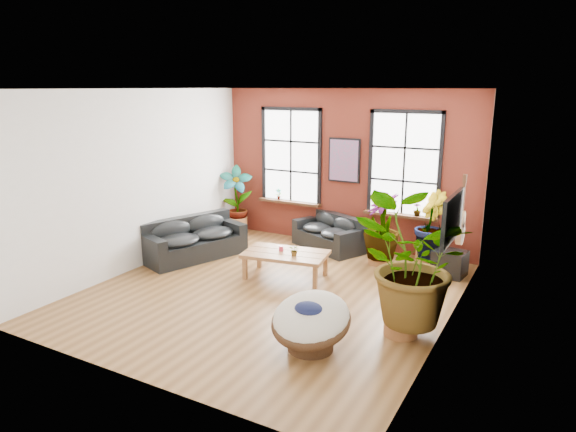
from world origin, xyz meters
name	(u,v)px	position (x,y,z in m)	size (l,w,h in m)	color
room	(275,194)	(0.00, 0.15, 1.75)	(6.04, 6.54, 3.54)	brown
sofa_back	(330,234)	(-0.14, 2.80, 0.34)	(1.83, 1.42, 0.76)	black
sofa_left	(193,240)	(-2.43, 0.84, 0.38)	(1.57, 2.31, 0.84)	black
coffee_table	(286,255)	(-0.12, 0.73, 0.44)	(1.68, 1.13, 0.60)	brown
papasan_chair	(311,321)	(1.52, -1.52, 0.43)	(1.10, 1.12, 0.83)	#432A17
poster	(344,160)	(0.00, 3.18, 1.95)	(0.74, 0.06, 0.98)	black
tv_wall_unit	(455,220)	(2.93, 0.60, 1.54)	(0.13, 1.86, 1.20)	black
media_box	(450,263)	(2.59, 2.34, 0.25)	(0.65, 0.57, 0.49)	black
pot_back_left	(236,225)	(-2.67, 2.78, 0.21)	(0.71, 0.71, 0.41)	#A26335
pot_back_right	(427,255)	(2.03, 2.87, 0.17)	(0.49, 0.49, 0.34)	#A26335
pot_right_wall	(401,323)	(2.49, -0.50, 0.18)	(0.62, 0.62, 0.37)	#A26335
pot_mid	(379,256)	(1.19, 2.34, 0.17)	(0.48, 0.48, 0.34)	#A26335
floor_plant_back_left	(236,197)	(-2.64, 2.78, 0.92)	(0.81, 0.55, 1.53)	#305D18
floor_plant_back_right	(430,224)	(2.04, 2.84, 0.83)	(0.75, 0.60, 1.36)	#305D18
floor_plant_right_wall	(407,264)	(2.52, -0.46, 1.08)	(1.66, 1.44, 1.85)	#305D18
floor_plant_mid	(382,226)	(1.22, 2.30, 0.81)	(0.75, 0.75, 1.34)	#305D18
table_plant	(295,250)	(0.12, 0.63, 0.61)	(0.19, 0.17, 0.22)	#305D18
sill_plant_left	(279,194)	(-1.65, 3.13, 1.04)	(0.14, 0.10, 0.27)	#305D18
sill_plant_right	(417,210)	(1.70, 3.13, 1.04)	(0.15, 0.15, 0.27)	#305D18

